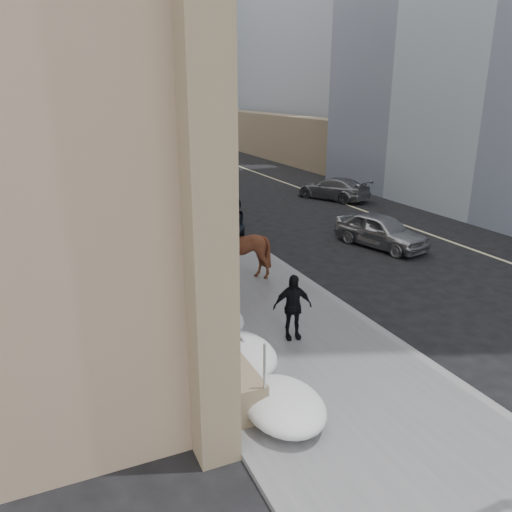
% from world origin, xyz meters
% --- Properties ---
extents(ground, '(140.00, 140.00, 0.00)m').
position_xyz_m(ground, '(0.00, 0.00, 0.00)').
color(ground, black).
rests_on(ground, ground).
extents(sidewalk, '(5.00, 80.00, 0.12)m').
position_xyz_m(sidewalk, '(0.00, 10.00, 0.06)').
color(sidewalk, '#57585A').
rests_on(sidewalk, ground).
extents(curb, '(0.24, 80.00, 0.12)m').
position_xyz_m(curb, '(2.62, 10.00, 0.06)').
color(curb, slate).
rests_on(curb, ground).
extents(lane_line, '(0.15, 70.00, 0.01)m').
position_xyz_m(lane_line, '(10.50, 10.00, 0.01)').
color(lane_line, '#BFB78C').
rests_on(lane_line, ground).
extents(limestone_building, '(6.10, 44.00, 18.00)m').
position_xyz_m(limestone_building, '(-5.26, 19.96, 8.90)').
color(limestone_building, '#9A8165').
rests_on(limestone_building, ground).
extents(far_podium, '(2.00, 80.00, 4.00)m').
position_xyz_m(far_podium, '(15.50, 10.00, 2.00)').
color(far_podium, '#807153').
rests_on(far_podium, ground).
extents(bg_building_mid, '(30.00, 12.00, 28.00)m').
position_xyz_m(bg_building_mid, '(4.00, 60.00, 14.00)').
color(bg_building_mid, slate).
rests_on(bg_building_mid, ground).
extents(bg_building_far, '(24.00, 12.00, 20.00)m').
position_xyz_m(bg_building_far, '(-6.00, 72.00, 10.00)').
color(bg_building_far, gray).
rests_on(bg_building_far, ground).
extents(streetlight_mid, '(1.71, 0.24, 8.00)m').
position_xyz_m(streetlight_mid, '(2.74, 14.00, 4.58)').
color(streetlight_mid, '#2D2D30').
rests_on(streetlight_mid, ground).
extents(streetlight_far, '(1.71, 0.24, 8.00)m').
position_xyz_m(streetlight_far, '(2.74, 34.00, 4.58)').
color(streetlight_far, '#2D2D30').
rests_on(streetlight_far, ground).
extents(traffic_signal, '(4.10, 0.22, 6.00)m').
position_xyz_m(traffic_signal, '(2.07, 22.00, 4.00)').
color(traffic_signal, '#2D2D30').
rests_on(traffic_signal, ground).
extents(snow_bank, '(1.70, 18.10, 0.76)m').
position_xyz_m(snow_bank, '(-1.42, 8.11, 0.47)').
color(snow_bank, silver).
rests_on(snow_bank, sidewalk).
extents(mounted_horse_left, '(1.60, 2.58, 2.68)m').
position_xyz_m(mounted_horse_left, '(-1.38, 5.99, 1.20)').
color(mounted_horse_left, '#542819').
rests_on(mounted_horse_left, sidewalk).
extents(mounted_horse_right, '(2.18, 2.28, 2.65)m').
position_xyz_m(mounted_horse_right, '(0.56, 5.40, 1.22)').
color(mounted_horse_right, '#401F12').
rests_on(mounted_horse_right, sidewalk).
extents(pedestrian, '(1.05, 0.61, 1.69)m').
position_xyz_m(pedestrian, '(0.28, 0.86, 0.96)').
color(pedestrian, black).
rests_on(pedestrian, sidewalk).
extents(car_silver, '(2.58, 4.26, 1.36)m').
position_xyz_m(car_silver, '(7.34, 6.60, 0.68)').
color(car_silver, '#989A9F').
rests_on(car_silver, ground).
extents(car_grey, '(3.42, 4.71, 1.27)m').
position_xyz_m(car_grey, '(10.58, 15.37, 0.63)').
color(car_grey, slate).
rests_on(car_grey, ground).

